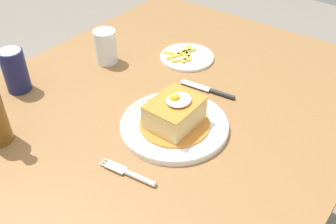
% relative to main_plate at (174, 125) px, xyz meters
% --- Properties ---
extents(dining_table, '(1.48, 0.97, 0.76)m').
position_rel_main_plate_xyz_m(dining_table, '(-0.07, 0.08, -0.10)').
color(dining_table, olive).
rests_on(dining_table, ground_plane).
extents(main_plate, '(0.27, 0.27, 0.02)m').
position_rel_main_plate_xyz_m(main_plate, '(0.00, 0.00, 0.00)').
color(main_plate, white).
rests_on(main_plate, dining_table).
extents(sandwich_meal, '(0.18, 0.18, 0.09)m').
position_rel_main_plate_xyz_m(sandwich_meal, '(0.00, -0.00, 0.04)').
color(sandwich_meal, orange).
rests_on(sandwich_meal, main_plate).
extents(fork, '(0.03, 0.14, 0.01)m').
position_rel_main_plate_xyz_m(fork, '(-0.19, -0.02, -0.00)').
color(fork, silver).
rests_on(fork, dining_table).
extents(knife, '(0.04, 0.17, 0.01)m').
position_rel_main_plate_xyz_m(knife, '(0.19, -0.00, -0.00)').
color(knife, '#262628').
rests_on(knife, dining_table).
extents(soda_can, '(0.07, 0.07, 0.12)m').
position_rel_main_plate_xyz_m(soda_can, '(-0.13, 0.45, 0.05)').
color(soda_can, '#191E51').
rests_on(soda_can, dining_table).
extents(drinking_glass, '(0.07, 0.07, 0.10)m').
position_rel_main_plate_xyz_m(drinking_glass, '(0.13, 0.36, 0.04)').
color(drinking_glass, gold).
rests_on(drinking_glass, dining_table).
extents(side_plate_fries, '(0.17, 0.17, 0.02)m').
position_rel_main_plate_xyz_m(side_plate_fries, '(0.30, 0.17, -0.00)').
color(side_plate_fries, white).
rests_on(side_plate_fries, dining_table).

